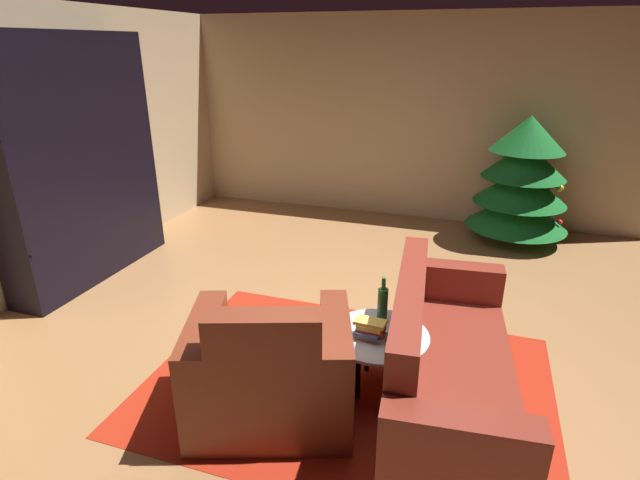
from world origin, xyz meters
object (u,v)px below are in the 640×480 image
coffee_table (378,339)px  book_stack_on_table (370,330)px  bottle_on_table (383,304)px  bookshelf_unit (88,163)px  couch_red (444,373)px  decorated_tree (522,180)px  armchair_red (270,374)px

coffee_table → book_stack_on_table: book_stack_on_table is taller
book_stack_on_table → bottle_on_table: bottle_on_table is taller
bookshelf_unit → couch_red: bearing=-18.0°
bookshelf_unit → decorated_tree: bookshelf_unit is taller
couch_red → armchair_red: bearing=-161.1°
couch_red → book_stack_on_table: (-0.48, 0.09, 0.16)m
coffee_table → decorated_tree: 3.30m
decorated_tree → book_stack_on_table: bearing=-107.7°
book_stack_on_table → bottle_on_table: (0.03, 0.24, 0.07)m
book_stack_on_table → couch_red: bearing=-10.2°
couch_red → book_stack_on_table: 0.51m
coffee_table → book_stack_on_table: 0.12m
bookshelf_unit → armchair_red: 3.00m
bookshelf_unit → decorated_tree: (4.03, 2.15, -0.37)m
couch_red → bottle_on_table: bearing=144.3°
couch_red → coffee_table: couch_red is taller
bookshelf_unit → bottle_on_table: bearing=-14.9°
bookshelf_unit → bottle_on_table: 3.19m
coffee_table → decorated_tree: (0.97, 3.14, 0.36)m
couch_red → bottle_on_table: size_ratio=5.78×
book_stack_on_table → bottle_on_table: bearing=83.0°
bookshelf_unit → decorated_tree: bearing=28.1°
bookshelf_unit → couch_red: (3.48, -1.13, -0.80)m
couch_red → book_stack_on_table: size_ratio=8.41×
couch_red → book_stack_on_table: bearing=169.8°
coffee_table → decorated_tree: bearing=72.7°
book_stack_on_table → decorated_tree: bearing=72.3°
armchair_red → decorated_tree: size_ratio=0.80×
armchair_red → bottle_on_table: armchair_red is taller
bookshelf_unit → couch_red: size_ratio=1.24×
couch_red → bottle_on_table: couch_red is taller
armchair_red → book_stack_on_table: armchair_red is taller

